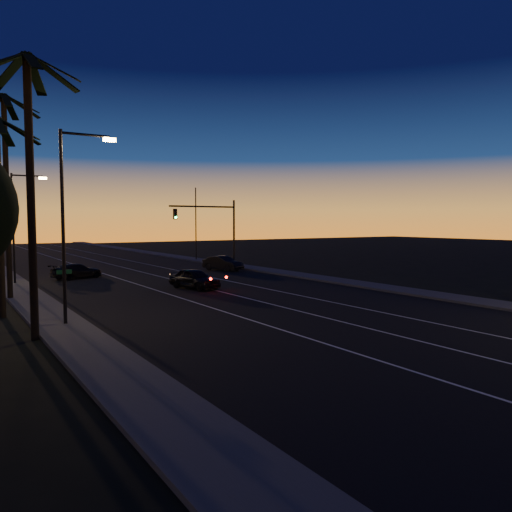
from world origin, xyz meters
TOP-DOWN VIEW (x-y plane):
  - road at (0.00, 30.00)m, footprint 20.00×170.00m
  - sidewalk_left at (-11.20, 30.00)m, footprint 2.40×170.00m
  - sidewalk_right at (11.20, 30.00)m, footprint 2.40×170.00m
  - lane_stripe_left at (-3.00, 30.00)m, footprint 0.12×160.00m
  - lane_stripe_mid at (0.50, 30.00)m, footprint 0.12×160.00m
  - lane_stripe_right at (4.00, 30.00)m, footprint 0.12×160.00m
  - palm_near at (-12.60, 18.00)m, footprint 4.25×4.16m
  - palm_far at (-12.20, 30.00)m, footprint 4.25×4.16m
  - streetlight_left_near at (-10.70, 20.00)m, footprint 2.55×0.26m
  - streetlight_left_far at (-10.69, 38.00)m, footprint 2.55×0.26m
  - street_sign at (-10.80, 21.00)m, footprint 0.70×0.06m
  - signal_mast at (7.14, 39.99)m, footprint 7.10×0.41m
  - signal_post at (-9.50, 39.98)m, footprint 0.28×0.37m
  - far_pole_right at (11.00, 52.00)m, footprint 0.14×0.14m
  - lead_car at (-0.33, 28.66)m, footprint 2.83×5.04m
  - right_car at (7.84, 39.33)m, footprint 2.85×4.59m
  - cross_car at (-6.00, 39.87)m, footprint 4.76×3.25m

SIDE VIEW (x-z plane):
  - road at x=0.00m, z-range 0.00..0.01m
  - lane_stripe_left at x=-3.00m, z-range 0.01..0.02m
  - lane_stripe_mid at x=0.50m, z-range 0.01..0.02m
  - lane_stripe_right at x=4.00m, z-range 0.01..0.02m
  - sidewalk_left at x=-11.20m, z-range 0.00..0.16m
  - sidewalk_right at x=11.20m, z-range 0.00..0.16m
  - cross_car at x=-6.00m, z-range 0.01..1.29m
  - right_car at x=7.84m, z-range 0.01..1.44m
  - lead_car at x=-0.33m, z-range 0.01..1.47m
  - street_sign at x=-10.80m, z-range 0.36..2.96m
  - signal_post at x=-9.50m, z-range 0.79..4.99m
  - far_pole_right at x=11.00m, z-range 0.00..9.00m
  - signal_mast at x=7.14m, z-range 1.28..8.28m
  - streetlight_left_far at x=-10.69m, z-range 0.81..9.31m
  - streetlight_left_near at x=-10.70m, z-range 0.82..9.82m
  - palm_near at x=-12.60m, z-range 1.31..12.84m
  - palm_far at x=-12.20m, z-range 1.35..13.88m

